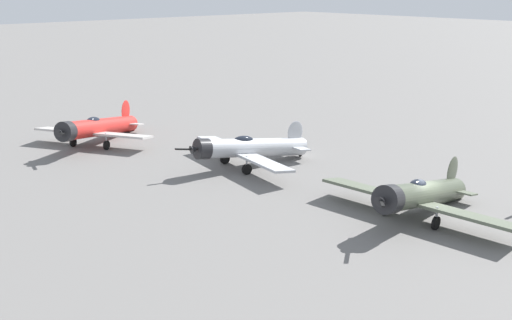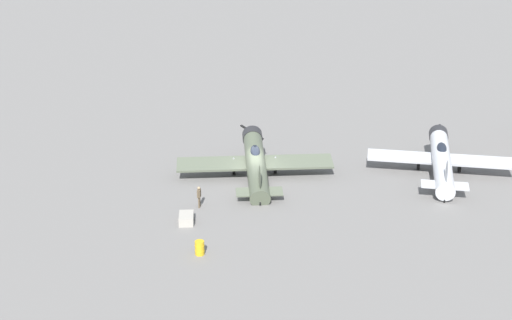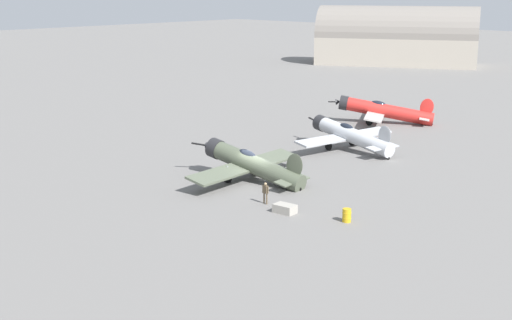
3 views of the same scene
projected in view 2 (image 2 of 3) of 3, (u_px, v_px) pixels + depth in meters
ground_plane at (256, 181)px, 52.92m from camera, size 400.00×400.00×0.00m
airplane_foreground at (256, 162)px, 52.88m from camera, size 10.86×12.39×3.29m
airplane_mid_apron at (441, 159)px, 53.38m from camera, size 11.26×11.56×3.14m
ground_crew_mechanic at (199, 195)px, 48.33m from camera, size 0.62×0.25×1.60m
equipment_crate at (186, 218)px, 46.33m from camera, size 1.60×1.10×0.60m
fuel_drum at (200, 248)px, 42.24m from camera, size 0.62×0.62×0.92m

